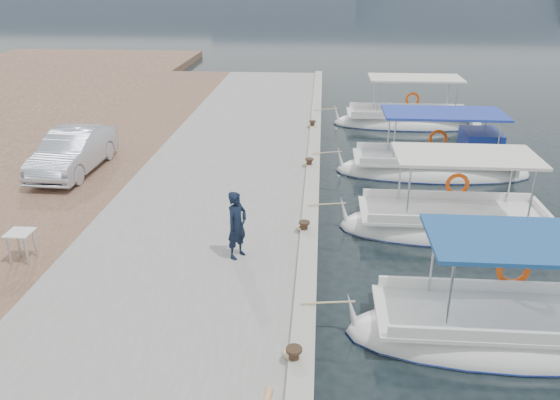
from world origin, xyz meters
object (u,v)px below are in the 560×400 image
object	(u,v)px
fishing_caique_c	(451,227)
fisherman	(237,225)
fishing_caique_e	(408,123)
fishing_caique_d	(436,169)
parked_car	(73,151)
fishing_caique_b	(506,335)

from	to	relation	value
fishing_caique_c	fisherman	xyz separation A→B (m)	(-5.51, -2.78, 1.18)
fisherman	fishing_caique_e	bearing A→B (deg)	8.45
fishing_caique_d	fisherman	bearing A→B (deg)	-128.68
fishing_caique_d	fisherman	size ratio (longest dim) A/B	4.21
fishing_caique_d	fishing_caique_e	xyz separation A→B (m)	(-0.07, 6.56, -0.07)
fishing_caique_e	parked_car	size ratio (longest dim) A/B	1.64
fishing_caique_d	fisherman	xyz separation A→B (m)	(-5.94, -7.42, 1.11)
fishing_caique_c	parked_car	distance (m)	12.07
parked_car	fisherman	bearing A→B (deg)	-39.93
fishing_caique_c	parked_car	size ratio (longest dim) A/B	1.46
fishing_caique_b	fishing_caique_d	xyz separation A→B (m)	(0.38, 9.49, 0.07)
fishing_caique_c	fishing_caique_e	size ratio (longest dim) A/B	0.89
parked_car	fishing_caique_d	bearing A→B (deg)	10.41
fishing_caique_b	fishing_caique_c	bearing A→B (deg)	90.58
fishing_caique_b	fishing_caique_e	bearing A→B (deg)	88.88
fishing_caique_b	fishing_caique_e	xyz separation A→B (m)	(0.32, 16.05, -0.00)
fishing_caique_b	fisherman	world-z (taller)	fishing_caique_b
fishing_caique_e	fishing_caique_c	bearing A→B (deg)	-91.87
fishing_caique_d	parked_car	distance (m)	12.37
fisherman	parked_car	size ratio (longest dim) A/B	0.38
fishing_caique_c	fishing_caique_d	world-z (taller)	same
fishing_caique_e	parked_car	bearing A→B (deg)	-144.64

